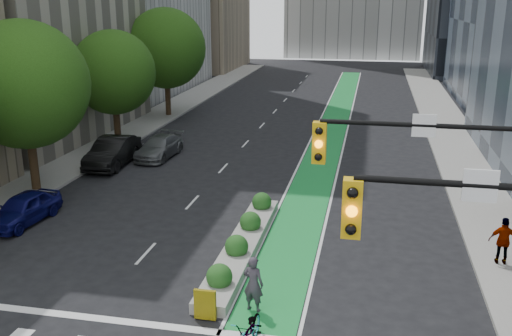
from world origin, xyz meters
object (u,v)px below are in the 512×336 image
at_px(bicycle, 250,333).
at_px(cyclist, 253,284).
at_px(parked_car_left_near, 23,209).
at_px(median_planter, 243,242).
at_px(pedestrian_far, 504,241).
at_px(parked_car_left_mid, 113,152).
at_px(parked_car_left_far, 159,147).

height_order(bicycle, cyclist, cyclist).
height_order(cyclist, parked_car_left_near, cyclist).
relative_size(bicycle, parked_car_left_near, 0.54).
bearing_deg(median_planter, pedestrian_far, 3.25).
bearing_deg(parked_car_left_near, parked_car_left_mid, 95.74).
bearing_deg(cyclist, parked_car_left_near, -10.61).
bearing_deg(parked_car_left_mid, bicycle, -57.09).
distance_m(parked_car_left_far, pedestrian_far, 21.68).
bearing_deg(median_planter, parked_car_left_mid, 135.42).
xyz_separation_m(parked_car_left_near, pedestrian_far, (20.07, -0.33, 0.38)).
bearing_deg(pedestrian_far, bicycle, 45.01).
bearing_deg(parked_car_left_far, median_planter, -53.65).
relative_size(bicycle, parked_car_left_far, 0.47).
xyz_separation_m(parked_car_left_mid, pedestrian_far, (20.16, -9.63, 0.21)).
distance_m(bicycle, parked_car_left_far, 21.47).
distance_m(bicycle, parked_car_left_mid, 20.58).
bearing_deg(parked_car_left_near, bicycle, -26.56).
relative_size(parked_car_left_mid, parked_car_left_far, 1.12).
distance_m(median_planter, parked_car_left_near, 10.29).
relative_size(cyclist, parked_car_left_far, 0.41).
bearing_deg(bicycle, pedestrian_far, 44.35).
height_order(parked_car_left_near, parked_car_left_mid, parked_car_left_mid).
bearing_deg(pedestrian_far, median_planter, 7.24).
distance_m(parked_car_left_mid, parked_car_left_far, 3.12).
distance_m(cyclist, parked_car_left_far, 19.41).
bearing_deg(parked_car_left_far, bicycle, -59.44).
distance_m(cyclist, parked_car_left_near, 12.73).
distance_m(parked_car_left_near, pedestrian_far, 20.08).
distance_m(bicycle, parked_car_left_near, 14.05).
bearing_deg(bicycle, parked_car_left_near, 151.59).
bearing_deg(parked_car_left_near, parked_car_left_far, 85.50).
bearing_deg(cyclist, median_planter, -59.10).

